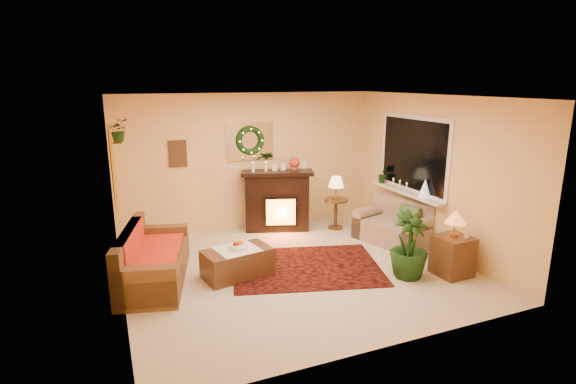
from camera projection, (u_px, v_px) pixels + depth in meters
name	position (u px, v px, depth m)	size (l,w,h in m)	color
floor	(297.00, 270.00, 6.88)	(5.00, 5.00, 0.00)	beige
ceiling	(298.00, 97.00, 6.25)	(5.00, 5.00, 0.00)	white
wall_back	(250.00, 162.00, 8.58)	(5.00, 5.00, 0.00)	#EFD88C
wall_front	(386.00, 235.00, 4.55)	(5.00, 5.00, 0.00)	#EFD88C
wall_left	(115.00, 205.00, 5.63)	(4.50, 4.50, 0.00)	#EFD88C
wall_right	(434.00, 174.00, 7.49)	(4.50, 4.50, 0.00)	#EFD88C
area_rug	(306.00, 267.00, 6.98)	(2.25, 1.69, 0.01)	#60150D
sofa	(154.00, 253.00, 6.39)	(0.81, 1.84, 0.79)	#4D3025
red_throw	(152.00, 247.00, 6.55)	(0.82, 1.34, 0.02)	red
fireplace	(277.00, 202.00, 8.59)	(1.20, 0.38, 1.10)	black
poinsettia	(294.00, 163.00, 8.53)	(0.21, 0.21, 0.21)	red
mantel_candle_a	(253.00, 167.00, 8.27)	(0.06, 0.06, 0.18)	white
mantel_candle_b	(266.00, 167.00, 8.32)	(0.06, 0.06, 0.17)	silver
mantel_mirror	(250.00, 141.00, 8.46)	(0.92, 0.02, 0.72)	white
wreath	(250.00, 141.00, 8.42)	(0.55, 0.55, 0.11)	#194719
wall_art	(178.00, 154.00, 8.00)	(0.32, 0.03, 0.48)	#381E11
gold_mirror	(113.00, 166.00, 5.80)	(0.03, 0.84, 1.00)	gold
hanging_plant	(120.00, 141.00, 6.47)	(0.33, 0.28, 0.36)	#194719
loveseat	(393.00, 220.00, 7.94)	(0.75, 1.30, 0.75)	gray
window_frame	(413.00, 154.00, 7.92)	(0.03, 1.86, 1.36)	white
window_glass	(413.00, 154.00, 7.91)	(0.02, 1.70, 1.22)	black
window_sill	(406.00, 192.00, 8.05)	(0.22, 1.86, 0.04)	white
mini_tree	(425.00, 189.00, 7.60)	(0.22, 0.22, 0.32)	white
sill_plant	(383.00, 173.00, 8.64)	(0.25, 0.20, 0.46)	#15541D
side_table_round	(336.00, 212.00, 8.73)	(0.46, 0.46, 0.59)	#3A1A12
lamp_cream	(336.00, 185.00, 8.54)	(0.30, 0.30, 0.46)	#FFE289
end_table_square	(452.00, 257.00, 6.65)	(0.48, 0.48, 0.59)	black
lamp_tiffany	(455.00, 227.00, 6.53)	(0.31, 0.31, 0.45)	orange
coffee_table	(237.00, 262.00, 6.62)	(0.98, 0.54, 0.41)	#411E16
fruit_bowl	(239.00, 247.00, 6.58)	(0.29, 0.29, 0.07)	silver
floor_palm	(409.00, 248.00, 6.53)	(1.66, 1.66, 2.96)	#296227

